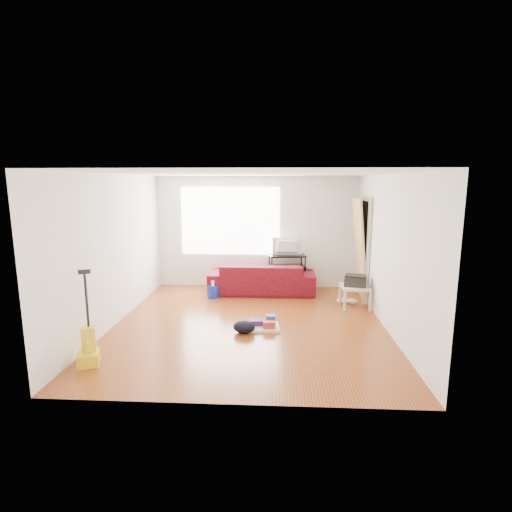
# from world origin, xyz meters

# --- Properties ---
(room) EXTENTS (4.51, 5.01, 2.51)m
(room) POSITION_xyz_m (0.07, 0.15, 1.25)
(room) COLOR maroon
(room) RESTS_ON ground
(sofa) EXTENTS (2.26, 0.88, 0.66)m
(sofa) POSITION_xyz_m (0.14, 1.95, 0.00)
(sofa) COLOR #35030A
(sofa) RESTS_ON ground
(tv_stand) EXTENTS (0.85, 0.57, 0.79)m
(tv_stand) POSITION_xyz_m (0.68, 2.22, 0.40)
(tv_stand) COLOR black
(tv_stand) RESTS_ON ground
(tv) EXTENTS (0.64, 0.08, 0.37)m
(tv) POSITION_xyz_m (0.68, 2.22, 0.98)
(tv) COLOR black
(tv) RESTS_ON tv_stand
(side_table) EXTENTS (0.53, 0.53, 0.42)m
(side_table) POSITION_xyz_m (1.95, 1.02, 0.36)
(side_table) COLOR #CEBB8B
(side_table) RESTS_ON ground
(printer) EXTENTS (0.46, 0.39, 0.21)m
(printer) POSITION_xyz_m (1.95, 1.02, 0.53)
(printer) COLOR black
(printer) RESTS_ON side_table
(bucket) EXTENTS (0.28, 0.28, 0.25)m
(bucket) POSITION_xyz_m (-0.86, 1.53, 0.00)
(bucket) COLOR #1026A6
(bucket) RESTS_ON ground
(toilet_paper) EXTENTS (0.12, 0.12, 0.11)m
(toilet_paper) POSITION_xyz_m (-0.86, 1.56, 0.18)
(toilet_paper) COLOR white
(toilet_paper) RESTS_ON bucket
(cleaning_tray) EXTENTS (0.57, 0.47, 0.19)m
(cleaning_tray) POSITION_xyz_m (0.25, -0.19, 0.06)
(cleaning_tray) COLOR white
(cleaning_tray) RESTS_ON ground
(backpack) EXTENTS (0.41, 0.36, 0.20)m
(backpack) POSITION_xyz_m (-0.05, -0.41, 0.00)
(backpack) COLOR black
(backpack) RESTS_ON ground
(sneakers) EXTENTS (0.45, 0.23, 0.10)m
(sneakers) POSITION_xyz_m (1.85, 1.26, 0.05)
(sneakers) COLOR white
(sneakers) RESTS_ON ground
(vacuum) EXTENTS (0.35, 0.37, 1.26)m
(vacuum) POSITION_xyz_m (-2.00, -1.62, 0.23)
(vacuum) COLOR gold
(vacuum) RESTS_ON ground
(door_panel) EXTENTS (0.26, 0.82, 2.05)m
(door_panel) POSITION_xyz_m (2.13, 1.64, 0.00)
(door_panel) COLOR tan
(door_panel) RESTS_ON ground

